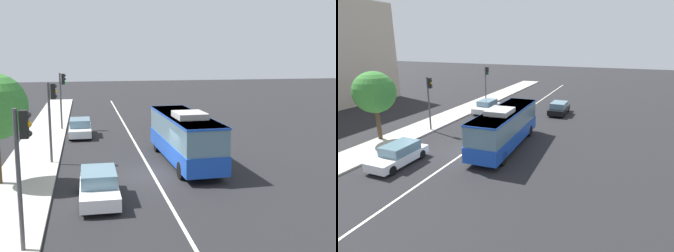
{
  "view_description": "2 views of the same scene",
  "coord_description": "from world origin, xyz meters",
  "views": [
    {
      "loc": [
        -23.31,
        3.76,
        7.06
      ],
      "look_at": [
        3.7,
        -1.64,
        2.18
      ],
      "focal_mm": 44.87,
      "sensor_mm": 36.0,
      "label": 1
    },
    {
      "loc": [
        -18.05,
        -10.82,
        8.42
      ],
      "look_at": [
        2.29,
        -2.47,
        1.78
      ],
      "focal_mm": 30.3,
      "sensor_mm": 36.0,
      "label": 2
    }
  ],
  "objects": [
    {
      "name": "street_tree_kerbside_left",
      "position": [
        -0.41,
        8.4,
        4.23
      ],
      "size": [
        3.52,
        3.52,
        6.02
      ],
      "color": "#4C3823",
      "rests_on": "ground_plane"
    },
    {
      "name": "sedan_white_ahead",
      "position": [
        -3.75,
        3.23,
        0.72
      ],
      "size": [
        4.51,
        1.84,
        1.46
      ],
      "rotation": [
        0.0,
        0.0,
        3.14
      ],
      "color": "white",
      "rests_on": "ground_plane"
    },
    {
      "name": "sidewalk_kerb",
      "position": [
        0.0,
        7.18,
        0.07
      ],
      "size": [
        80.0,
        3.36,
        0.14
      ],
      "primitive_type": "cube",
      "color": "#B2ADA3",
      "rests_on": "ground_plane"
    },
    {
      "name": "sedan_black",
      "position": [
        14.76,
        -4.18,
        0.72
      ],
      "size": [
        4.51,
        1.84,
        1.46
      ],
      "rotation": [
        0.0,
        0.0,
        -0.01
      ],
      "color": "black",
      "rests_on": "ground_plane"
    },
    {
      "name": "lane_centre_line",
      "position": [
        0.0,
        0.0,
        0.01
      ],
      "size": [
        76.0,
        0.16,
        0.01
      ],
      "primitive_type": "cube",
      "color": "silver",
      "rests_on": "ground_plane"
    },
    {
      "name": "sedan_white",
      "position": [
        12.36,
        4.22,
        0.72
      ],
      "size": [
        4.51,
        1.84,
        1.46
      ],
      "rotation": [
        0.0,
        0.0,
        3.15
      ],
      "color": "white",
      "rests_on": "ground_plane"
    },
    {
      "name": "traffic_light_far_corner",
      "position": [
        3.53,
        5.8,
        3.56
      ],
      "size": [
        0.33,
        0.62,
        5.2
      ],
      "rotation": [
        0.0,
        0.0,
        -1.55
      ],
      "color": "#47474C",
      "rests_on": "ground_plane"
    },
    {
      "name": "traffic_light_mid_block",
      "position": [
        15.51,
        5.73,
        3.56
      ],
      "size": [
        0.32,
        0.62,
        5.2
      ],
      "rotation": [
        0.0,
        0.0,
        -1.57
      ],
      "color": "#47474C",
      "rests_on": "ground_plane"
    },
    {
      "name": "ground_plane",
      "position": [
        0.0,
        0.0,
        0.0
      ],
      "size": [
        160.0,
        160.0,
        0.0
      ],
      "primitive_type": "plane",
      "color": "black"
    },
    {
      "name": "transit_bus",
      "position": [
        2.23,
        -2.42,
        1.81
      ],
      "size": [
        10.08,
        2.82,
        3.46
      ],
      "rotation": [
        0.0,
        0.0,
        0.03
      ],
      "color": "#1947B7",
      "rests_on": "ground_plane"
    }
  ]
}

